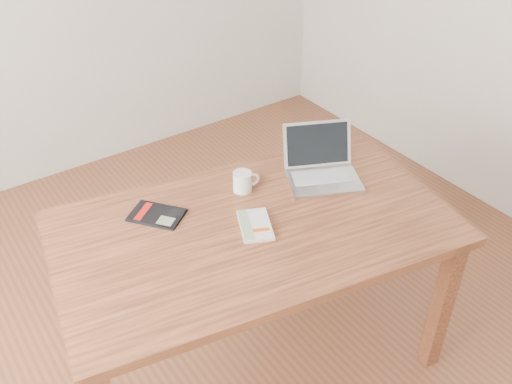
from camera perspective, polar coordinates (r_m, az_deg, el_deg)
room at (r=1.76m, az=-5.94°, el=9.28°), size 4.04×4.04×2.70m
desk at (r=2.26m, az=-0.17°, el=-5.07°), size 1.65×1.13×0.75m
white_guidebook at (r=2.19m, az=-0.07°, el=-3.34°), size 0.19×0.22×0.02m
black_guidebook at (r=2.27m, az=-9.91°, el=-2.28°), size 0.23×0.25×0.01m
laptop at (r=2.47m, az=6.58°, el=2.49°), size 0.39×0.38×0.20m
coffee_mug at (r=2.36m, az=-1.30°, el=1.10°), size 0.11×0.08×0.09m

